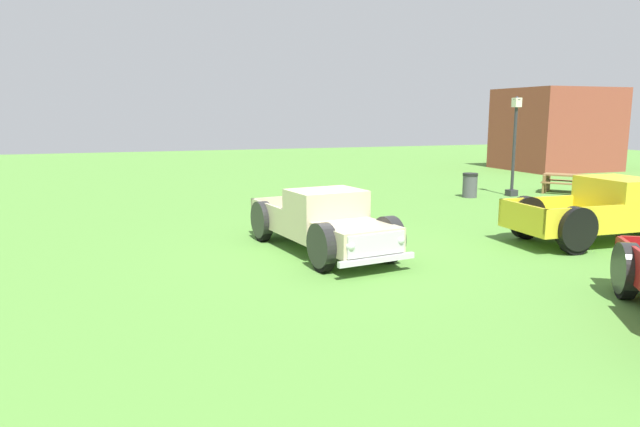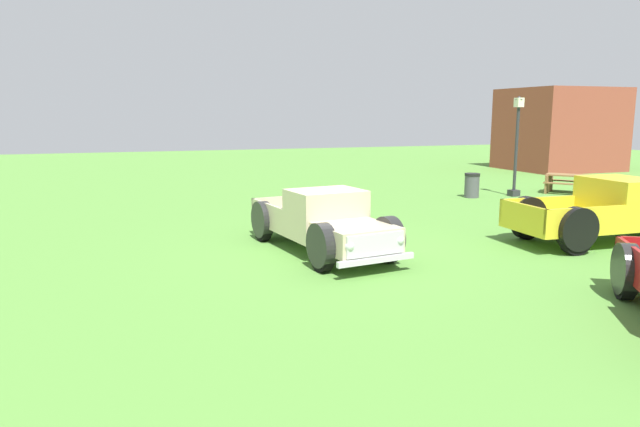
{
  "view_description": "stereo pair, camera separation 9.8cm",
  "coord_description": "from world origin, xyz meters",
  "px_view_note": "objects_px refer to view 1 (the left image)",
  "views": [
    {
      "loc": [
        12.23,
        -4.8,
        3.21
      ],
      "look_at": [
        -0.24,
        -0.3,
        0.9
      ],
      "focal_mm": 32.01,
      "sensor_mm": 36.0,
      "label": 1
    },
    {
      "loc": [
        12.27,
        -4.71,
        3.21
      ],
      "look_at": [
        -0.24,
        -0.3,
        0.9
      ],
      "focal_mm": 32.01,
      "sensor_mm": 36.0,
      "label": 2
    }
  ],
  "objects_px": {
    "pickup_truck_behind_left": "(619,211)",
    "picnic_table": "(567,181)",
    "trash_can": "(470,185)",
    "lamp_post_near": "(514,144)",
    "pickup_truck_foreground": "(327,224)"
  },
  "relations": [
    {
      "from": "trash_can",
      "to": "picnic_table",
      "type": "bearing_deg",
      "value": 85.92
    },
    {
      "from": "pickup_truck_behind_left",
      "to": "lamp_post_near",
      "type": "bearing_deg",
      "value": 160.38
    },
    {
      "from": "picnic_table",
      "to": "lamp_post_near",
      "type": "bearing_deg",
      "value": -91.62
    },
    {
      "from": "pickup_truck_foreground",
      "to": "pickup_truck_behind_left",
      "type": "relative_size",
      "value": 0.94
    },
    {
      "from": "picnic_table",
      "to": "trash_can",
      "type": "bearing_deg",
      "value": -94.08
    },
    {
      "from": "pickup_truck_behind_left",
      "to": "lamp_post_near",
      "type": "relative_size",
      "value": 1.38
    },
    {
      "from": "pickup_truck_behind_left",
      "to": "picnic_table",
      "type": "relative_size",
      "value": 2.32
    },
    {
      "from": "pickup_truck_behind_left",
      "to": "lamp_post_near",
      "type": "distance_m",
      "value": 8.24
    },
    {
      "from": "picnic_table",
      "to": "pickup_truck_foreground",
      "type": "bearing_deg",
      "value": -63.78
    },
    {
      "from": "lamp_post_near",
      "to": "trash_can",
      "type": "distance_m",
      "value": 2.4
    },
    {
      "from": "pickup_truck_behind_left",
      "to": "pickup_truck_foreground",
      "type": "bearing_deg",
      "value": -98.97
    },
    {
      "from": "picnic_table",
      "to": "trash_can",
      "type": "xyz_separation_m",
      "value": [
        -0.32,
        -4.49,
        -0.01
      ]
    },
    {
      "from": "lamp_post_near",
      "to": "pickup_truck_foreground",
      "type": "bearing_deg",
      "value": -57.85
    },
    {
      "from": "pickup_truck_foreground",
      "to": "picnic_table",
      "type": "distance_m",
      "value": 14.47
    },
    {
      "from": "pickup_truck_behind_left",
      "to": "trash_can",
      "type": "distance_m",
      "value": 7.97
    }
  ]
}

